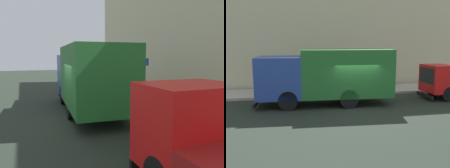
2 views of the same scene
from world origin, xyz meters
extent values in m
plane|color=#242D23|center=(0.00, 0.00, 0.00)|extent=(80.00, 80.00, 0.00)
cube|color=#B4AC9D|center=(4.71, 0.00, 0.08)|extent=(3.41, 30.00, 0.17)
cube|color=beige|center=(6.91, 0.00, 5.10)|extent=(0.50, 30.00, 10.21)
cube|color=#254294|center=(1.03, 4.31, 1.74)|extent=(2.75, 2.71, 2.39)
cube|color=black|center=(1.12, 5.56, 2.03)|extent=(2.16, 0.21, 1.34)
cube|color=#23682A|center=(0.76, 0.35, 1.94)|extent=(2.95, 5.57, 2.80)
cube|color=black|center=(1.13, 5.64, 0.30)|extent=(2.48, 0.29, 0.24)
cylinder|color=black|center=(-0.14, 3.88, 0.55)|extent=(0.37, 1.11, 1.09)
cylinder|color=black|center=(2.14, 3.72, 0.55)|extent=(0.37, 1.11, 1.09)
cylinder|color=black|center=(-0.38, 0.43, 0.55)|extent=(0.37, 1.11, 1.09)
cylinder|color=black|center=(1.90, 0.27, 0.55)|extent=(0.37, 1.11, 1.09)
cube|color=red|center=(0.89, -5.96, 1.38)|extent=(2.04, 1.57, 1.80)
cube|color=black|center=(0.89, -5.19, 1.60)|extent=(1.71, 0.06, 1.01)
cube|color=black|center=(0.89, -5.11, 0.26)|extent=(1.96, 0.12, 0.24)
cylinder|color=black|center=(0.02, -6.27, 0.48)|extent=(0.30, 0.96, 0.96)
cylinder|color=black|center=(1.75, -6.27, 0.48)|extent=(0.30, 0.96, 0.96)
cylinder|color=black|center=(3.41, 3.78, 0.63)|extent=(0.37, 0.37, 0.92)
cylinder|color=#497B51|center=(3.41, 3.78, 1.42)|extent=(0.49, 0.49, 0.67)
sphere|color=brown|center=(3.41, 3.78, 1.86)|extent=(0.22, 0.22, 0.22)
cylinder|color=brown|center=(4.96, 5.84, 0.61)|extent=(0.39, 0.39, 0.89)
cylinder|color=tan|center=(4.96, 5.84, 1.36)|extent=(0.51, 0.51, 0.59)
sphere|color=olive|center=(4.96, 5.84, 1.76)|extent=(0.20, 0.20, 0.20)
cylinder|color=#43304B|center=(3.93, 3.96, 0.59)|extent=(0.30, 0.30, 0.84)
cylinder|color=#276091|center=(3.93, 3.96, 1.31)|extent=(0.40, 0.40, 0.61)
sphere|color=brown|center=(3.93, 3.96, 1.73)|extent=(0.24, 0.24, 0.24)
cone|color=orange|center=(3.55, 5.88, 0.45)|extent=(0.40, 0.40, 0.57)
cylinder|color=#4C5156|center=(3.40, 0.27, 1.50)|extent=(0.08, 0.08, 2.66)
cube|color=blue|center=(3.40, 0.29, 2.57)|extent=(0.44, 0.03, 0.36)
camera|label=1|loc=(-2.40, -9.70, 2.84)|focal=36.29mm
camera|label=2|loc=(-14.76, 4.22, 3.80)|focal=42.49mm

